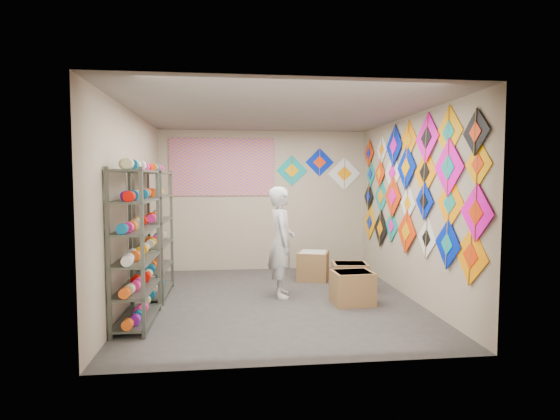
{
  "coord_description": "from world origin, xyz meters",
  "views": [
    {
      "loc": [
        -0.63,
        -6.23,
        1.76
      ],
      "look_at": [
        0.1,
        0.3,
        1.3
      ],
      "focal_mm": 28.0,
      "sensor_mm": 36.0,
      "label": 1
    }
  ],
  "objects": [
    {
      "name": "room_walls",
      "position": [
        0.0,
        0.0,
        1.64
      ],
      "size": [
        4.5,
        4.5,
        4.5
      ],
      "color": "tan",
      "rests_on": "ground"
    },
    {
      "name": "back_wall_kites",
      "position": [
        1.11,
        2.24,
        1.96
      ],
      "size": [
        1.68,
        0.02,
        0.83
      ],
      "color": "#0B908C",
      "rests_on": "room_walls"
    },
    {
      "name": "carton_b",
      "position": [
        1.23,
        0.42,
        0.22
      ],
      "size": [
        0.59,
        0.5,
        0.44
      ],
      "primitive_type": "cube",
      "rotation": [
        0.0,
        0.0,
        -0.11
      ],
      "color": "brown",
      "rests_on": "ground"
    },
    {
      "name": "poster",
      "position": [
        -0.8,
        2.23,
        2.0
      ],
      "size": [
        2.0,
        0.01,
        1.1
      ],
      "primitive_type": "cube",
      "color": "#894AA1",
      "rests_on": "room_walls"
    },
    {
      "name": "shopkeeper",
      "position": [
        0.11,
        0.22,
        0.83
      ],
      "size": [
        0.62,
        0.42,
        1.65
      ],
      "primitive_type": "imported",
      "rotation": [
        0.0,
        0.0,
        1.55
      ],
      "color": "silver",
      "rests_on": "ground"
    },
    {
      "name": "shelf_rack_back",
      "position": [
        -1.78,
        0.45,
        0.95
      ],
      "size": [
        0.4,
        1.1,
        1.9
      ],
      "primitive_type": "cube",
      "color": "#4C5147",
      "rests_on": "ground"
    },
    {
      "name": "shelf_rack_front",
      "position": [
        -1.78,
        -0.85,
        0.95
      ],
      "size": [
        0.4,
        1.1,
        1.9
      ],
      "primitive_type": "cube",
      "color": "#4C5147",
      "rests_on": "ground"
    },
    {
      "name": "carton_a",
      "position": [
        1.06,
        -0.31,
        0.23
      ],
      "size": [
        0.58,
        0.49,
        0.46
      ],
      "primitive_type": "cube",
      "rotation": [
        0.0,
        0.0,
        0.06
      ],
      "color": "brown",
      "rests_on": "ground"
    },
    {
      "name": "string_spools",
      "position": [
        -1.78,
        -0.2,
        1.05
      ],
      "size": [
        0.12,
        2.36,
        0.12
      ],
      "color": "#FF2186",
      "rests_on": "ground"
    },
    {
      "name": "ground",
      "position": [
        0.0,
        0.0,
        0.0
      ],
      "size": [
        4.5,
        4.5,
        0.0
      ],
      "primitive_type": "plane",
      "color": "#34312D"
    },
    {
      "name": "kite_wall_display",
      "position": [
        1.98,
        -0.05,
        1.64
      ],
      "size": [
        0.06,
        4.3,
        2.08
      ],
      "color": "#FF8C02",
      "rests_on": "room_walls"
    },
    {
      "name": "carton_c",
      "position": [
        0.8,
        1.26,
        0.25
      ],
      "size": [
        0.66,
        0.69,
        0.49
      ],
      "primitive_type": "cube",
      "rotation": [
        0.0,
        0.0,
        -0.31
      ],
      "color": "brown",
      "rests_on": "ground"
    }
  ]
}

